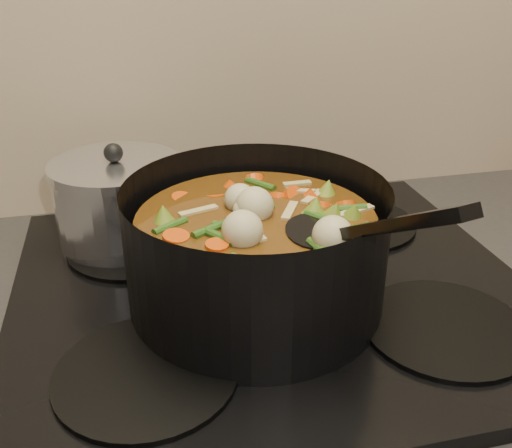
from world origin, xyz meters
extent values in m
cube|color=black|center=(0.00, 1.93, 0.89)|extent=(2.64, 0.64, 0.05)
cube|color=black|center=(0.00, 1.93, 0.92)|extent=(0.62, 0.54, 0.02)
cylinder|color=black|center=(-0.16, 1.80, 0.93)|extent=(0.18, 0.18, 0.01)
cylinder|color=black|center=(0.16, 1.80, 0.93)|extent=(0.18, 0.18, 0.01)
cylinder|color=black|center=(-0.16, 2.06, 0.93)|extent=(0.18, 0.18, 0.01)
cylinder|color=black|center=(0.16, 2.06, 0.93)|extent=(0.18, 0.18, 0.01)
cylinder|color=black|center=(-0.03, 1.90, 1.00)|extent=(0.30, 0.30, 0.14)
cylinder|color=black|center=(-0.03, 1.90, 0.93)|extent=(0.28, 0.28, 0.01)
cylinder|color=#54360E|center=(-0.03, 1.90, 0.99)|extent=(0.26, 0.26, 0.10)
cylinder|color=#D35009|center=(0.01, 1.90, 1.04)|extent=(0.03, 0.03, 0.03)
cylinder|color=#D35009|center=(0.02, 1.95, 1.04)|extent=(0.04, 0.04, 0.03)
cylinder|color=#D35009|center=(-0.05, 2.00, 1.04)|extent=(0.04, 0.04, 0.03)
cylinder|color=#D35009|center=(-0.08, 1.92, 1.04)|extent=(0.03, 0.03, 0.03)
cylinder|color=#D35009|center=(-0.10, 1.86, 1.04)|extent=(0.04, 0.04, 0.03)
cylinder|color=#D35009|center=(-0.04, 1.86, 1.04)|extent=(0.04, 0.04, 0.03)
cylinder|color=#D35009|center=(0.01, 1.85, 1.04)|extent=(0.04, 0.04, 0.03)
cylinder|color=#D35009|center=(0.07, 1.90, 1.04)|extent=(0.03, 0.03, 0.03)
cylinder|color=#D35009|center=(0.01, 1.94, 1.04)|extent=(0.04, 0.04, 0.03)
cylinder|color=#D35009|center=(-0.04, 1.98, 1.04)|extent=(0.04, 0.04, 0.03)
cylinder|color=#D35009|center=(-0.06, 1.92, 1.04)|extent=(0.03, 0.03, 0.03)
cylinder|color=#D35009|center=(-0.09, 1.87, 1.04)|extent=(0.04, 0.04, 0.03)
sphere|color=#C1B888|center=(0.03, 1.90, 1.05)|extent=(0.04, 0.04, 0.04)
sphere|color=#C1B888|center=(-0.05, 1.96, 1.05)|extent=(0.04, 0.04, 0.04)
sphere|color=#C1B888|center=(-0.07, 1.86, 1.05)|extent=(0.04, 0.04, 0.04)
sphere|color=#C1B888|center=(0.03, 1.87, 1.05)|extent=(0.04, 0.04, 0.04)
cone|color=olive|center=(-0.01, 1.82, 1.04)|extent=(0.04, 0.04, 0.03)
cone|color=olive|center=(0.05, 1.92, 1.04)|extent=(0.04, 0.04, 0.03)
cone|color=olive|center=(-0.05, 1.98, 1.04)|extent=(0.04, 0.04, 0.03)
cone|color=olive|center=(-0.11, 1.87, 1.04)|extent=(0.04, 0.04, 0.03)
cone|color=olive|center=(0.00, 1.82, 1.04)|extent=(0.04, 0.04, 0.03)
cylinder|color=#325519|center=(0.00, 1.93, 1.04)|extent=(0.01, 0.04, 0.01)
cylinder|color=#325519|center=(-0.03, 2.00, 1.04)|extent=(0.04, 0.03, 0.01)
cylinder|color=#325519|center=(-0.09, 1.95, 1.04)|extent=(0.04, 0.02, 0.01)
cylinder|color=#325519|center=(-0.09, 1.89, 1.04)|extent=(0.03, 0.04, 0.01)
cylinder|color=#325519|center=(-0.05, 1.86, 1.04)|extent=(0.03, 0.04, 0.01)
cylinder|color=#325519|center=(-0.01, 1.80, 1.04)|extent=(0.04, 0.02, 0.01)
cylinder|color=#325519|center=(0.04, 1.86, 1.04)|extent=(0.04, 0.03, 0.01)
cylinder|color=#325519|center=(0.03, 1.92, 1.04)|extent=(0.01, 0.04, 0.01)
cylinder|color=#325519|center=(-0.01, 1.94, 1.04)|extent=(0.04, 0.03, 0.01)
cylinder|color=#325519|center=(-0.06, 1.99, 1.04)|extent=(0.04, 0.02, 0.01)
cylinder|color=#325519|center=(-0.10, 1.93, 1.04)|extent=(0.02, 0.04, 0.01)
cylinder|color=#325519|center=(-0.08, 1.88, 1.04)|extent=(0.03, 0.04, 0.01)
cylinder|color=#325519|center=(-0.04, 1.86, 1.04)|extent=(0.04, 0.02, 0.01)
cylinder|color=#325519|center=(0.02, 1.81, 1.04)|extent=(0.04, 0.03, 0.01)
cube|color=tan|center=(-0.09, 1.94, 1.04)|extent=(0.04, 0.01, 0.00)
cube|color=tan|center=(-0.08, 1.86, 1.04)|extent=(0.02, 0.04, 0.00)
cube|color=tan|center=(0.00, 1.83, 1.04)|extent=(0.04, 0.03, 0.00)
cube|color=tan|center=(0.04, 1.90, 1.04)|extent=(0.04, 0.04, 0.00)
cube|color=tan|center=(-0.01, 1.97, 1.04)|extent=(0.03, 0.04, 0.00)
cube|color=tan|center=(-0.09, 1.94, 1.04)|extent=(0.04, 0.02, 0.00)
cube|color=tan|center=(-0.08, 1.85, 1.04)|extent=(0.01, 0.04, 0.00)
ellipsoid|color=black|center=(0.02, 1.85, 1.04)|extent=(0.07, 0.09, 0.01)
cube|color=black|center=(0.05, 1.75, 1.09)|extent=(0.06, 0.17, 0.11)
cylinder|color=silver|center=(-0.17, 2.09, 0.98)|extent=(0.17, 0.17, 0.11)
cylinder|color=silver|center=(-0.17, 2.09, 1.04)|extent=(0.17, 0.17, 0.01)
sphere|color=black|center=(-0.17, 2.09, 1.06)|extent=(0.03, 0.03, 0.03)
camera|label=1|loc=(-0.16, 1.36, 1.31)|focal=40.00mm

